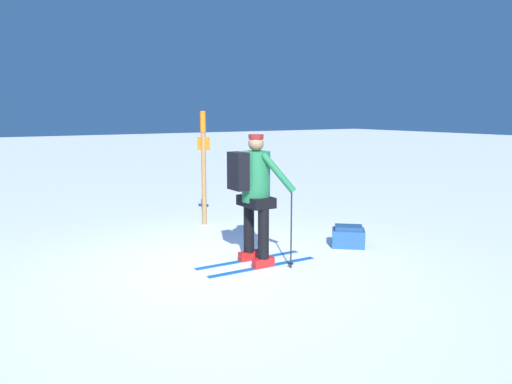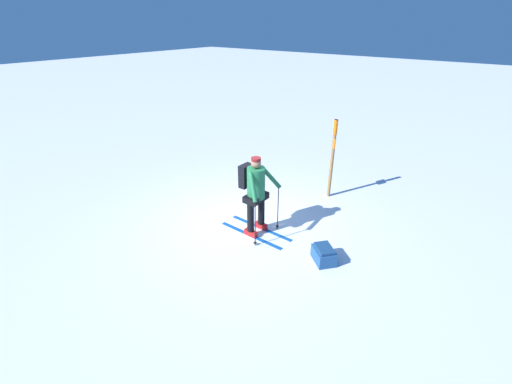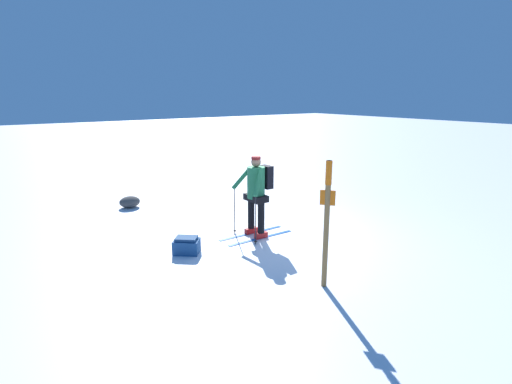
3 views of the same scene
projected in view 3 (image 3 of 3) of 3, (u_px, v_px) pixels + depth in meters
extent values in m
plane|color=white|center=(276.00, 234.00, 9.04)|extent=(80.00, 80.00, 0.00)
cube|color=#144C9E|center=(261.00, 238.00, 8.76)|extent=(1.67, 0.11, 0.01)
cube|color=red|center=(261.00, 235.00, 8.75)|extent=(0.30, 0.11, 0.12)
cylinder|color=black|center=(261.00, 216.00, 8.64)|extent=(0.15, 0.15, 0.75)
cube|color=#144C9E|center=(251.00, 233.00, 9.07)|extent=(1.67, 0.11, 0.01)
cube|color=red|center=(251.00, 230.00, 9.05)|extent=(0.30, 0.11, 0.12)
cylinder|color=black|center=(251.00, 212.00, 8.94)|extent=(0.15, 0.15, 0.75)
cube|color=black|center=(256.00, 198.00, 8.70)|extent=(0.33, 0.54, 0.14)
cylinder|color=#1E663D|center=(256.00, 182.00, 8.62)|extent=(0.38, 0.38, 0.68)
sphere|color=#8C664C|center=(256.00, 162.00, 8.51)|extent=(0.21, 0.21, 0.21)
cylinder|color=maroon|center=(256.00, 158.00, 8.49)|extent=(0.20, 0.20, 0.06)
cube|color=black|center=(266.00, 177.00, 8.75)|extent=(0.17, 0.32, 0.50)
cylinder|color=black|center=(256.00, 220.00, 8.29)|extent=(0.02, 0.02, 1.08)
cylinder|color=black|center=(256.00, 241.00, 8.41)|extent=(0.07, 0.07, 0.01)
cylinder|color=#1E663D|center=(258.00, 183.00, 8.27)|extent=(0.43, 0.35, 0.54)
cylinder|color=black|center=(235.00, 211.00, 8.94)|extent=(0.02, 0.02, 1.08)
cylinder|color=black|center=(235.00, 231.00, 9.06)|extent=(0.07, 0.07, 0.01)
cylinder|color=#1E663D|center=(242.00, 178.00, 8.75)|extent=(0.43, 0.36, 0.54)
cube|color=navy|center=(187.00, 246.00, 7.93)|extent=(0.61, 0.60, 0.27)
cube|color=navy|center=(186.00, 239.00, 7.89)|extent=(0.51, 0.49, 0.06)
cylinder|color=olive|center=(326.00, 226.00, 6.35)|extent=(0.09, 0.09, 2.10)
cylinder|color=orange|center=(329.00, 173.00, 6.14)|extent=(0.10, 0.10, 0.38)
cube|color=orange|center=(328.00, 198.00, 6.24)|extent=(0.17, 0.20, 0.24)
ellipsoid|color=#474442|center=(130.00, 202.00, 11.10)|extent=(0.57, 0.48, 0.31)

